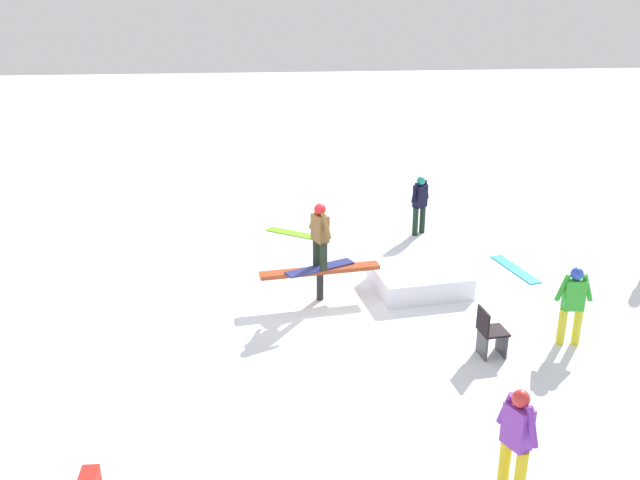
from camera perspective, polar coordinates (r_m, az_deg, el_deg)
ground_plane at (r=14.17m, az=0.00°, el=-4.76°), size 60.00×60.00×0.00m
rail_feature at (r=13.93m, az=0.00°, el=-2.67°), size 2.39×0.63×0.67m
snow_kicker_ramp at (r=14.64m, az=7.93°, el=-3.12°), size 2.01×1.75×0.44m
main_rider_on_rail at (r=13.63m, az=0.00°, el=0.25°), size 1.41×0.87×1.34m
bystander_green at (r=12.99m, az=19.59°, el=-4.69°), size 0.67×0.24×1.45m
bystander_purple at (r=9.39m, az=15.44°, el=-14.89°), size 0.38×0.64×1.50m
bystander_black at (r=17.35m, az=7.99°, el=3.02°), size 0.53×0.42×1.46m
loose_snowboard_cyan at (r=16.03m, az=15.34°, el=-2.26°), size 0.66×1.58×0.02m
loose_snowboard_lime at (r=17.45m, az=-2.03°, el=0.51°), size 1.42×1.04×0.02m
folding_chair at (r=12.42m, az=13.45°, el=-7.31°), size 0.49×0.49×0.88m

